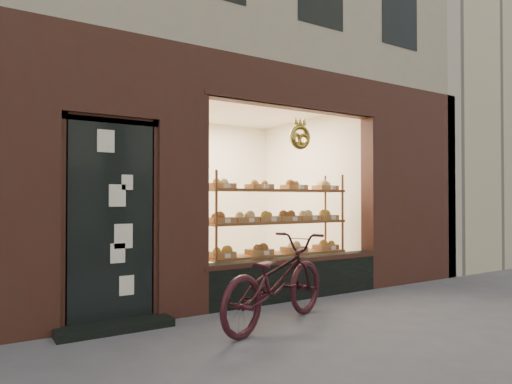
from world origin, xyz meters
TOP-DOWN VIEW (x-y plane):
  - ground at (0.00, 0.00)m, footprint 90.00×90.00m
  - neighbor_right at (9.60, 5.50)m, footprint 12.00×7.00m
  - display_shelf at (0.45, 2.55)m, footprint 2.20×0.45m
  - bicycle at (-0.51, 1.20)m, footprint 1.90×1.24m

SIDE VIEW (x-z plane):
  - ground at x=0.00m, z-range 0.00..0.00m
  - bicycle at x=-0.51m, z-range 0.00..0.95m
  - display_shelf at x=0.45m, z-range 0.02..1.72m
  - neighbor_right at x=9.60m, z-range 0.00..9.00m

